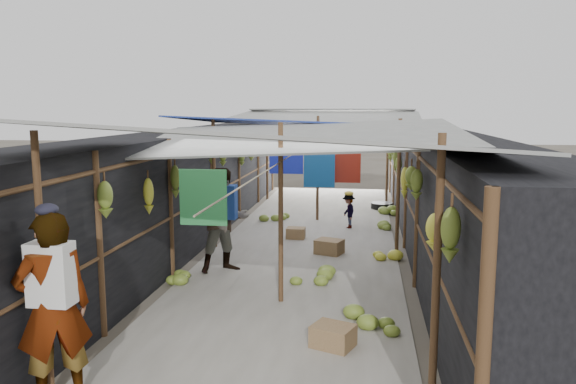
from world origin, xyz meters
The scene contains 13 objects.
aisle_slab centered at (0.00, 6.50, 0.01)m, with size 3.60×16.00×0.02m, color #9E998E.
stall_left centered at (-2.70, 6.50, 1.15)m, with size 1.40×15.00×2.30m, color black.
stall_right centered at (2.70, 6.50, 1.15)m, with size 1.40×15.00×2.30m, color black.
crate_near centered at (0.84, 1.54, 0.14)m, with size 0.46×0.37×0.28m, color #8F6D49.
crate_mid centered at (0.52, 5.77, 0.15)m, with size 0.49×0.39×0.29m, color #8F6D49.
crate_back centered at (-0.28, 6.95, 0.12)m, with size 0.39×0.32×0.25m, color #8F6D49.
black_basin centered at (1.64, 10.82, 0.09)m, with size 0.61×0.61×0.18m, color black.
vendor_elderly centered at (-1.70, -0.04, 0.93)m, with size 0.68×0.45×1.87m, color silver.
shopper_blue centered at (-1.18, 4.39, 0.90)m, with size 0.87×0.68×1.79m, color #1C498E.
vendor_seated centered at (0.80, 8.16, 0.41)m, with size 0.53×0.31×0.82m, color #534D48.
market_canopy centered at (0.03, 6.82, 2.41)m, with size 5.62×15.20×2.77m.
hanging_bananas centered at (-0.07, 6.17, 1.64)m, with size 3.95×14.42×0.88m.
floor_bananas centered at (0.69, 6.19, 0.14)m, with size 3.94×8.26×0.32m.
Camera 1 is at (1.19, -4.73, 2.81)m, focal length 35.00 mm.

